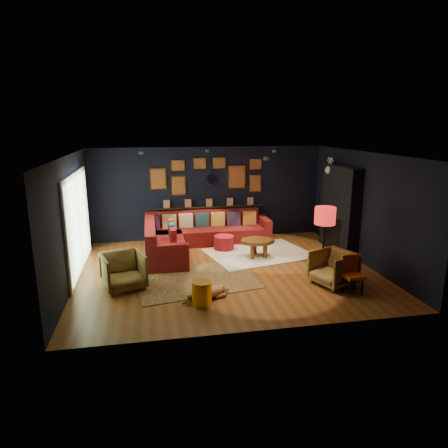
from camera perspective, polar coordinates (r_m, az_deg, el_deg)
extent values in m
plane|color=brown|center=(9.07, 0.49, -6.64)|extent=(6.50, 6.50, 0.00)
plane|color=black|center=(11.35, -2.20, 4.40)|extent=(6.50, 0.00, 6.50)
plane|color=black|center=(6.11, 5.54, -4.18)|extent=(6.50, 0.00, 6.50)
plane|color=black|center=(8.68, -21.04, 0.43)|extent=(0.00, 5.50, 5.50)
plane|color=black|center=(9.84, 19.42, 2.10)|extent=(0.00, 5.50, 5.50)
plane|color=white|center=(8.50, 0.53, 9.98)|extent=(6.50, 6.50, 0.00)
cube|color=maroon|center=(11.08, -2.78, -1.63)|extent=(3.20, 0.95, 0.42)
cube|color=maroon|center=(11.32, -3.06, 0.90)|extent=(3.20, 0.24, 0.46)
cube|color=maroon|center=(11.40, 5.70, -0.66)|extent=(0.22, 0.95, 0.64)
cube|color=maroon|center=(9.94, -8.34, -3.63)|extent=(0.95, 2.20, 0.42)
cube|color=maroon|center=(9.81, -10.50, -1.39)|extent=(0.24, 2.20, 0.46)
cube|color=maroon|center=(8.95, -8.07, -4.88)|extent=(0.95, 0.22, 0.64)
cube|color=#4B204C|center=(11.03, -10.14, 0.29)|extent=(0.38, 0.14, 0.38)
cube|color=tan|center=(11.04, -7.81, 0.39)|extent=(0.38, 0.14, 0.38)
cube|color=beige|center=(11.07, -5.48, 0.50)|extent=(0.38, 0.14, 0.38)
cube|color=#21464E|center=(11.11, -3.17, 0.60)|extent=(0.38, 0.14, 0.38)
cube|color=gold|center=(11.18, -0.89, 0.70)|extent=(0.38, 0.14, 0.38)
cube|color=#332843|center=(11.26, 1.37, 0.80)|extent=(0.38, 0.14, 0.38)
cube|color=#B46C26|center=(11.36, 3.59, 0.90)|extent=(0.38, 0.14, 0.38)
cube|color=maroon|center=(10.50, -7.62, -0.31)|extent=(0.14, 0.38, 0.38)
cube|color=navy|center=(10.02, -7.45, -1.00)|extent=(0.14, 0.38, 0.38)
cube|color=maroon|center=(9.54, -7.27, -1.77)|extent=(0.14, 0.38, 0.38)
cube|color=black|center=(11.35, -2.13, 2.45)|extent=(3.20, 0.12, 0.04)
cube|color=gold|center=(11.14, -9.38, 6.38)|extent=(0.45, 0.03, 0.60)
cube|color=#9D4F24|center=(11.12, -9.38, 6.36)|extent=(0.38, 0.01, 0.51)
cube|color=gold|center=(11.19, -6.52, 5.48)|extent=(0.40, 0.03, 0.55)
cube|color=#9D4F24|center=(11.17, -6.51, 5.46)|extent=(0.34, 0.01, 0.47)
cube|color=gold|center=(11.12, -6.60, 8.28)|extent=(0.38, 0.03, 0.30)
cube|color=#9D4F24|center=(11.10, -6.59, 8.27)|extent=(0.32, 0.01, 0.25)
cube|color=gold|center=(11.40, 1.81, 6.73)|extent=(0.50, 0.03, 0.65)
cube|color=#9D4F24|center=(11.38, 1.83, 6.72)|extent=(0.42, 0.01, 0.55)
cube|color=gold|center=(11.56, 4.48, 5.80)|extent=(0.35, 0.03, 0.50)
cube|color=#9D4F24|center=(11.54, 4.50, 5.78)|extent=(0.30, 0.01, 0.42)
cube|color=gold|center=(11.49, 4.53, 8.51)|extent=(0.35, 0.03, 0.30)
cube|color=#9D4F24|center=(11.47, 4.55, 8.50)|extent=(0.30, 0.01, 0.25)
cube|color=gold|center=(11.18, -3.50, 8.63)|extent=(0.35, 0.03, 0.30)
cube|color=#9D4F24|center=(11.16, -3.49, 8.62)|extent=(0.30, 0.01, 0.25)
cube|color=gold|center=(11.26, -0.69, 8.69)|extent=(0.35, 0.03, 0.30)
cube|color=#9D4F24|center=(11.24, -0.67, 8.69)|extent=(0.30, 0.01, 0.25)
cylinder|color=silver|center=(11.28, -1.69, 6.40)|extent=(0.28, 0.03, 0.28)
cone|color=gold|center=(11.31, -0.58, 6.43)|extent=(0.03, 0.16, 0.03)
cone|color=gold|center=(11.30, -0.67, 6.85)|extent=(0.04, 0.16, 0.04)
cone|color=gold|center=(11.28, -0.91, 7.20)|extent=(0.04, 0.16, 0.04)
cone|color=gold|center=(11.26, -1.27, 7.43)|extent=(0.04, 0.16, 0.04)
cone|color=gold|center=(11.25, -1.70, 7.51)|extent=(0.03, 0.16, 0.03)
cone|color=gold|center=(11.24, -2.13, 7.41)|extent=(0.04, 0.16, 0.04)
cone|color=gold|center=(11.23, -2.49, 7.16)|extent=(0.04, 0.16, 0.04)
cone|color=gold|center=(11.24, -2.73, 6.79)|extent=(0.04, 0.16, 0.04)
cone|color=gold|center=(11.24, -2.81, 6.36)|extent=(0.03, 0.16, 0.03)
cone|color=gold|center=(11.26, -2.72, 5.94)|extent=(0.04, 0.16, 0.04)
cone|color=gold|center=(11.28, -2.47, 5.59)|extent=(0.04, 0.16, 0.04)
cone|color=gold|center=(11.29, -2.11, 5.36)|extent=(0.04, 0.16, 0.04)
cone|color=gold|center=(11.31, -1.68, 5.29)|extent=(0.03, 0.16, 0.03)
cone|color=gold|center=(11.32, -1.26, 5.39)|extent=(0.04, 0.16, 0.04)
cone|color=gold|center=(11.32, -0.90, 5.64)|extent=(0.04, 0.16, 0.04)
cone|color=gold|center=(11.32, -0.67, 6.00)|extent=(0.04, 0.16, 0.04)
cube|color=black|center=(10.58, 16.23, 2.03)|extent=(0.30, 1.60, 2.20)
cube|color=black|center=(10.71, 15.70, -1.38)|extent=(0.20, 0.80, 0.90)
cone|color=white|center=(10.92, 15.82, 7.47)|extent=(0.35, 0.28, 0.28)
sphere|color=white|center=(10.82, 14.76, 7.48)|extent=(0.20, 0.20, 0.20)
cylinder|color=white|center=(10.76, 15.06, 8.34)|extent=(0.02, 0.10, 0.28)
cylinder|color=white|center=(10.87, 14.78, 8.41)|extent=(0.02, 0.10, 0.28)
cube|color=white|center=(9.30, -20.12, 0.10)|extent=(0.04, 2.80, 2.20)
cube|color=#B8DDA9|center=(9.29, -19.97, 0.11)|extent=(0.01, 2.60, 2.00)
cube|color=white|center=(9.29, -19.94, 0.11)|extent=(0.02, 0.06, 2.00)
cylinder|color=black|center=(9.54, -11.76, 9.90)|extent=(0.10, 0.10, 0.06)
cylinder|color=black|center=(10.04, -2.42, 10.37)|extent=(0.10, 0.10, 0.06)
cylinder|color=black|center=(10.02, 7.17, 10.27)|extent=(0.10, 0.10, 0.06)
cylinder|color=black|center=(7.87, 6.02, 9.28)|extent=(0.10, 0.10, 0.06)
cube|color=white|center=(10.19, 4.95, -4.22)|extent=(2.80, 2.30, 0.03)
cube|color=tan|center=(8.52, -4.23, -8.03)|extent=(2.75, 2.18, 0.01)
cylinder|color=#593513|center=(9.69, 4.06, -4.00)|extent=(0.11, 0.11, 0.34)
cylinder|color=#593513|center=(9.77, 5.89, -3.88)|extent=(0.11, 0.11, 0.34)
cylinder|color=#593513|center=(10.08, 4.41, -3.30)|extent=(0.11, 0.11, 0.34)
cylinder|color=maroon|center=(10.43, -0.03, -2.64)|extent=(0.53, 0.53, 0.34)
imported|color=gold|center=(8.23, -14.19, -6.29)|extent=(0.97, 0.94, 0.81)
imported|color=gold|center=(8.47, 15.35, -5.89)|extent=(0.94, 0.96, 0.78)
cylinder|color=gold|center=(7.36, -3.18, -9.85)|extent=(0.36, 0.36, 0.45)
cylinder|color=black|center=(8.03, 17.55, -8.72)|extent=(0.03, 0.03, 0.37)
cylinder|color=black|center=(8.17, 19.14, -8.45)|extent=(0.03, 0.03, 0.37)
cylinder|color=black|center=(8.24, 16.56, -8.07)|extent=(0.03, 0.03, 0.37)
cylinder|color=black|center=(8.37, 18.12, -7.82)|extent=(0.03, 0.03, 0.37)
cube|color=#DA4813|center=(8.14, 17.94, -7.05)|extent=(0.38, 0.38, 0.06)
cube|color=#DA4813|center=(8.18, 17.50, -5.36)|extent=(0.36, 0.08, 0.35)
cylinder|color=black|center=(8.85, 13.71, -7.46)|extent=(0.26, 0.26, 0.04)
cylinder|color=black|center=(8.63, 13.97, -3.43)|extent=(0.04, 0.04, 1.26)
cylinder|color=#B31513|center=(8.45, 14.25, 1.16)|extent=(0.43, 0.43, 0.36)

